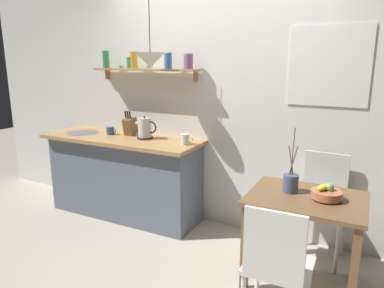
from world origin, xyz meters
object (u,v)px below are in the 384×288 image
at_px(twig_vase, 291,183).
at_px(coffee_mug_spare, 185,139).
at_px(coffee_mug_by_sink, 110,131).
at_px(electric_kettle, 145,129).
at_px(pendant_lamp, 150,60).
at_px(dining_chair_near, 276,263).
at_px(knife_block, 130,126).
at_px(dining_table, 305,213).
at_px(fruit_bowl, 326,193).
at_px(dining_chair_far, 322,201).

bearing_deg(twig_vase, coffee_mug_spare, 162.50).
relative_size(twig_vase, coffee_mug_by_sink, 4.07).
xyz_separation_m(electric_kettle, coffee_mug_spare, (0.51, -0.05, -0.06)).
bearing_deg(pendant_lamp, dining_chair_near, -31.44).
height_order(knife_block, coffee_mug_by_sink, knife_block).
bearing_deg(dining_table, knife_block, 165.69).
bearing_deg(pendant_lamp, fruit_bowl, -10.17).
relative_size(fruit_bowl, twig_vase, 0.44).
relative_size(knife_block, coffee_mug_spare, 2.15).
bearing_deg(electric_kettle, dining_chair_near, -31.91).
xyz_separation_m(dining_chair_near, coffee_mug_spare, (-1.19, 1.01, 0.47)).
height_order(twig_vase, coffee_mug_spare, twig_vase).
bearing_deg(coffee_mug_by_sink, dining_table, -11.26).
bearing_deg(dining_chair_near, dining_chair_far, 83.60).
xyz_separation_m(dining_chair_far, twig_vase, (-0.20, -0.47, 0.29)).
distance_m(dining_chair_far, electric_kettle, 1.90).
xyz_separation_m(electric_kettle, knife_block, (-0.25, 0.07, -0.00)).
distance_m(fruit_bowl, coffee_mug_by_sink, 2.43).
bearing_deg(dining_chair_far, coffee_mug_by_sink, -178.30).
xyz_separation_m(knife_block, pendant_lamp, (0.42, -0.19, 0.72)).
bearing_deg(dining_chair_near, coffee_mug_by_sink, 154.02).
bearing_deg(dining_chair_near, twig_vase, 96.05).
distance_m(fruit_bowl, knife_block, 2.22).
xyz_separation_m(fruit_bowl, coffee_mug_by_sink, (-2.38, 0.44, 0.18)).
relative_size(dining_chair_far, coffee_mug_spare, 7.26).
bearing_deg(fruit_bowl, dining_chair_near, -107.81).
bearing_deg(coffee_mug_spare, coffee_mug_by_sink, 177.28).
xyz_separation_m(dining_chair_far, knife_block, (-2.08, -0.00, 0.50)).
xyz_separation_m(dining_table, fruit_bowl, (0.14, 0.01, 0.18)).
bearing_deg(coffee_mug_by_sink, pendant_lamp, -11.00).
relative_size(dining_table, coffee_mug_spare, 6.59).
distance_m(twig_vase, pendant_lamp, 1.75).
height_order(dining_chair_near, pendant_lamp, pendant_lamp).
height_order(fruit_bowl, twig_vase, twig_vase).
bearing_deg(fruit_bowl, dining_chair_far, 98.35).
relative_size(knife_block, pendant_lamp, 0.41).
distance_m(dining_chair_near, twig_vase, 0.73).
distance_m(knife_block, coffee_mug_spare, 0.77).
bearing_deg(twig_vase, dining_chair_far, 67.22).
relative_size(dining_chair_far, pendant_lamp, 1.40).
relative_size(coffee_mug_by_sink, coffee_mug_spare, 0.97).
distance_m(dining_chair_far, coffee_mug_by_sink, 2.35).
xyz_separation_m(dining_chair_far, coffee_mug_spare, (-1.32, -0.12, 0.45)).
height_order(twig_vase, knife_block, twig_vase).
bearing_deg(dining_table, twig_vase, 161.08).
distance_m(dining_table, pendant_lamp, 1.99).
relative_size(dining_table, twig_vase, 1.67).
distance_m(twig_vase, knife_block, 1.95).
relative_size(dining_chair_near, coffee_mug_spare, 6.88).
bearing_deg(fruit_bowl, electric_kettle, 167.10).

